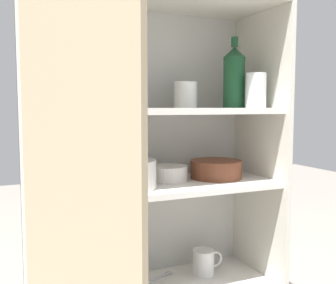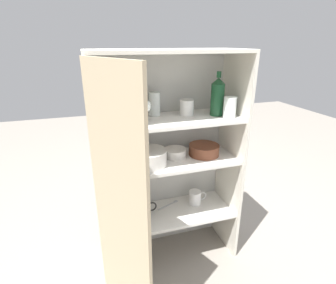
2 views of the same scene
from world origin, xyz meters
name	(u,v)px [view 1 (image 1 of 2)]	position (x,y,z in m)	size (l,w,h in m)	color
cupboard_back_panel	(141,188)	(0.00, 0.31, 0.64)	(0.84, 0.02, 1.28)	silver
cupboard_side_left	(27,210)	(-0.41, 0.15, 0.64)	(0.02, 0.34, 1.28)	silver
cupboard_side_right	(259,187)	(0.41, 0.15, 0.64)	(0.02, 0.34, 1.28)	silver
shelf_board_middle	(157,187)	(0.00, 0.15, 0.68)	(0.80, 0.31, 0.02)	white
shelf_board_upper	(157,111)	(0.00, 0.15, 0.93)	(0.80, 0.31, 0.02)	white
cupboard_door	(77,246)	(-0.33, -0.21, 0.64)	(0.19, 0.39, 1.28)	tan
tumbler_glass_0	(133,88)	(-0.05, 0.24, 1.01)	(0.07, 0.07, 0.13)	white
tumbler_glass_1	(48,91)	(-0.34, 0.21, 0.99)	(0.06, 0.06, 0.11)	white
tumbler_glass_2	(256,91)	(0.33, 0.07, 1.00)	(0.07, 0.07, 0.12)	white
tumbler_glass_3	(74,85)	(-0.28, 0.08, 1.00)	(0.08, 0.08, 0.13)	white
tumbler_glass_4	(185,95)	(0.12, 0.19, 0.98)	(0.08, 0.08, 0.09)	white
tumbler_glass_5	(81,89)	(-0.24, 0.18, 1.00)	(0.06, 0.06, 0.12)	white
wine_glass_0	(116,76)	(-0.16, 0.08, 1.03)	(0.09, 0.09, 0.13)	white
wine_bottle	(234,77)	(0.29, 0.14, 1.05)	(0.08, 0.08, 0.25)	#194728
plate_stack_white	(123,174)	(-0.13, 0.13, 0.73)	(0.21, 0.21, 0.09)	silver
mixing_bowl_large	(216,168)	(0.23, 0.16, 0.72)	(0.18, 0.18, 0.06)	brown
serving_bowl_small	(168,172)	(0.05, 0.19, 0.72)	(0.13, 0.13, 0.05)	silver
coffee_mug_primary	(112,281)	(-0.16, 0.17, 0.37)	(0.13, 0.09, 0.10)	black
coffee_mug_extra_1	(204,262)	(0.20, 0.19, 0.37)	(0.12, 0.08, 0.09)	white
serving_spoon	(159,277)	(0.04, 0.23, 0.33)	(0.16, 0.07, 0.01)	silver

